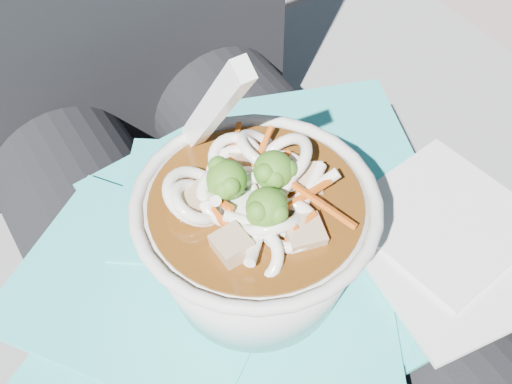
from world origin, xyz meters
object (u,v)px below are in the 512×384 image
lap (259,299)px  plastic_bag (251,261)px  person_body (205,208)px  udon_bowl (255,233)px  stone_ledge (198,337)px

lap → plastic_bag: 0.08m
person_body → udon_bowl: 0.18m
stone_ledge → udon_bowl: bearing=-97.1°
stone_ledge → lap: (0.00, -0.15, 0.30)m
lap → plastic_bag: (-0.01, -0.01, 0.08)m
stone_ledge → plastic_bag: size_ratio=2.50×
lap → stone_ledge: bearing=90.0°
plastic_bag → udon_bowl: udon_bowl is taller
person_body → plastic_bag: 0.12m
stone_ledge → lap: lap is taller
udon_bowl → plastic_bag: bearing=67.2°
lap → person_body: bearing=90.0°
stone_ledge → plastic_bag: (-0.01, -0.16, 0.38)m
person_body → stone_ledge: bearing=90.0°
person_body → lap: bearing=-90.0°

